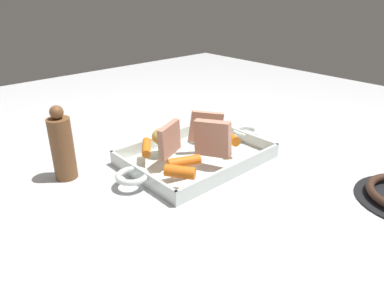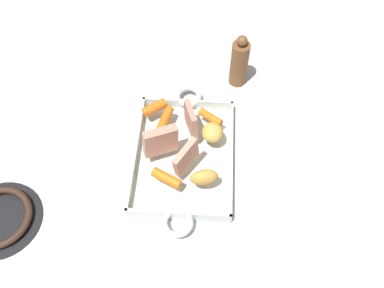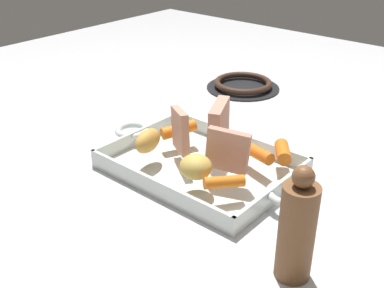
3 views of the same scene
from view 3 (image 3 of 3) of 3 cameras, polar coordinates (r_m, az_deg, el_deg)
ground_plane at (r=0.84m, az=1.01°, el=-3.20°), size 2.02×2.02×0.00m
roasting_dish at (r=0.84m, az=1.01°, el=-2.63°), size 0.42×0.23×0.03m
roast_slice_thick at (r=0.82m, az=-1.43°, el=1.64°), size 0.08×0.06×0.08m
roast_slice_thin at (r=0.76m, az=4.31°, el=-0.79°), size 0.07×0.04×0.07m
roast_slice_outer at (r=0.85m, az=3.05°, el=2.46°), size 0.05×0.08×0.08m
baby_carrot_long at (r=0.73m, az=3.89°, el=-4.57°), size 0.05×0.06×0.02m
baby_carrot_short at (r=0.89m, az=-1.60°, el=1.76°), size 0.05×0.07×0.03m
baby_carrot_southeast at (r=0.81m, az=7.76°, el=-1.00°), size 0.07×0.04×0.03m
baby_carrot_center_left at (r=0.82m, az=10.87°, el=-0.95°), size 0.05×0.06×0.03m
potato_golden_small at (r=0.83m, az=-5.33°, el=0.38°), size 0.04×0.07×0.04m
potato_halved at (r=0.75m, az=0.47°, el=-2.76°), size 0.06×0.06×0.04m
stove_burner_rear at (r=1.22m, az=6.16°, el=7.10°), size 0.18×0.18×0.02m
pepper_mill at (r=0.60m, az=12.50°, el=-9.98°), size 0.05×0.05×0.16m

